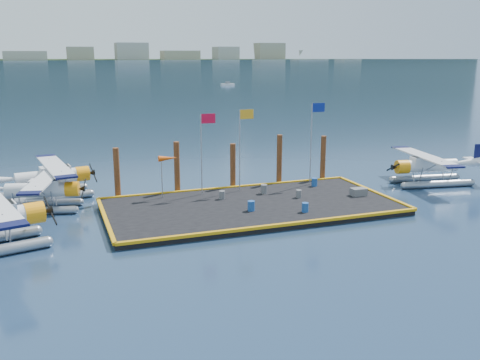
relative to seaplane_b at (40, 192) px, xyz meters
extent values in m
plane|color=#192E4C|center=(13.84, -4.71, -1.34)|extent=(4000.00, 4000.00, 0.00)
cube|color=black|center=(13.84, -4.71, -1.14)|extent=(20.00, 10.00, 0.40)
cube|color=black|center=(13.84, 1095.29, -1.39)|extent=(3000.00, 500.00, 0.30)
cube|color=black|center=(13.84, 1395.29, 118.66)|extent=(2200.00, 500.00, 240.00)
cone|color=black|center=(-36.16, 1545.29, -1.34)|extent=(1300.00, 1300.00, 430.00)
cone|color=black|center=(363.84, 1445.29, -1.34)|extent=(1100.00, 1100.00, 360.00)
cone|color=#435559|center=(763.84, 2195.29, -1.34)|extent=(1300.00, 1300.00, 560.00)
cone|color=#435559|center=(1063.84, 2095.29, -1.34)|extent=(1000.00, 1000.00, 420.00)
cylinder|color=orange|center=(-0.28, -6.72, 0.43)|extent=(1.35, 1.47, 1.24)
cube|color=black|center=(0.60, -6.49, 0.43)|extent=(0.66, 2.33, 1.21)
cube|color=#0A0D36|center=(-1.21, -11.72, 1.35)|extent=(1.80, 1.34, 0.14)
cylinder|color=gray|center=(-0.12, 1.05, -1.07)|extent=(5.57, 1.83, 0.54)
cylinder|color=gray|center=(-0.59, -0.88, -1.07)|extent=(5.57, 1.83, 0.54)
cylinder|color=silver|center=(-0.18, 0.04, 0.15)|extent=(4.31, 1.94, 0.99)
cube|color=silver|center=(0.35, -0.08, 0.47)|extent=(2.16, 1.43, 0.81)
cube|color=black|center=(0.61, -0.15, 0.65)|extent=(1.45, 1.22, 0.50)
cylinder|color=orange|center=(2.10, -0.50, 0.15)|extent=(1.12, 1.23, 1.05)
cube|color=black|center=(2.85, -0.68, 0.15)|extent=(0.52, 1.97, 1.01)
cube|color=silver|center=(0.35, -0.08, 0.92)|extent=(3.21, 8.21, 0.11)
cube|color=#0A0D36|center=(1.25, 3.69, 0.92)|extent=(1.51, 1.11, 0.12)
cube|color=#0A0D36|center=(-0.56, -3.86, 0.92)|extent=(1.51, 1.11, 0.12)
cylinder|color=gray|center=(0.16, 4.29, -1.04)|extent=(6.12, 1.50, 0.59)
cylinder|color=gray|center=(0.48, 2.15, -1.04)|extent=(6.12, 1.50, 0.59)
cylinder|color=silver|center=(0.51, 3.25, 0.29)|extent=(4.69, 1.76, 1.08)
cube|color=silver|center=(1.10, 3.34, 0.63)|extent=(2.30, 1.40, 0.89)
cube|color=black|center=(1.39, 3.38, 0.83)|extent=(1.52, 1.23, 0.54)
cylinder|color=orange|center=(3.04, 3.63, 0.29)|extent=(1.14, 1.28, 1.14)
cube|color=black|center=(3.87, 3.76, 0.29)|extent=(0.39, 2.18, 1.11)
cube|color=silver|center=(1.10, 3.34, 1.12)|extent=(2.79, 8.98, 0.12)
cube|color=#0A0D36|center=(0.46, 7.52, 1.12)|extent=(1.59, 1.10, 0.13)
cube|color=#0A0D36|center=(1.73, -0.85, 1.12)|extent=(1.59, 1.10, 0.13)
cylinder|color=gray|center=(30.48, -3.97, -1.05)|extent=(6.03, 1.54, 0.58)
cylinder|color=gray|center=(30.82, -1.86, -1.05)|extent=(6.03, 1.54, 0.58)
cylinder|color=silver|center=(30.46, -2.88, 0.26)|extent=(4.62, 1.77, 1.07)
cube|color=silver|center=(29.88, -2.79, 0.60)|extent=(2.28, 1.39, 0.87)
cube|color=black|center=(29.60, -2.74, 0.80)|extent=(1.50, 1.22, 0.53)
cylinder|color=orange|center=(27.97, -2.48, 0.26)|extent=(1.14, 1.26, 1.12)
cube|color=black|center=(27.16, -2.35, 0.26)|extent=(0.40, 2.14, 1.09)
cube|color=silver|center=(29.88, -2.79, 1.09)|extent=(2.83, 8.84, 0.12)
cube|color=#0A0D36|center=(29.22, -6.90, 1.09)|extent=(1.57, 1.09, 0.13)
cube|color=#0A0D36|center=(30.55, 1.32, 1.09)|extent=(1.57, 1.09, 0.13)
cube|color=#0A0D36|center=(34.86, -3.60, 1.14)|extent=(1.07, 0.29, 1.65)
cube|color=silver|center=(34.76, -3.58, 0.51)|extent=(1.39, 3.39, 0.10)
cylinder|color=#5A5B5F|center=(12.33, -2.75, -0.64)|extent=(0.43, 0.43, 0.60)
cylinder|color=#1A4793|center=(16.53, -7.71, -0.62)|extent=(0.45, 0.45, 0.63)
cylinder|color=#5A5B5F|center=(17.72, -4.27, -0.65)|extent=(0.40, 0.40, 0.57)
cylinder|color=#1A4793|center=(13.25, -6.24, -0.60)|extent=(0.48, 0.48, 0.68)
cylinder|color=#1A4793|center=(20.41, -1.56, -0.61)|extent=(0.46, 0.46, 0.65)
cylinder|color=#5A5B5F|center=(15.76, -2.36, -0.59)|extent=(0.49, 0.49, 0.69)
cube|color=#5A5B5F|center=(22.15, -5.25, -0.66)|extent=(1.11, 0.74, 0.56)
cylinder|color=gray|center=(11.34, -0.91, 2.06)|extent=(0.08, 0.08, 6.00)
cube|color=red|center=(11.89, -0.91, 4.71)|extent=(1.10, 0.03, 0.70)
cylinder|color=gray|center=(14.34, -0.91, 2.16)|extent=(0.08, 0.08, 6.20)
cube|color=orange|center=(14.89, -0.91, 4.91)|extent=(1.10, 0.03, 0.70)
cylinder|color=gray|center=(20.34, -0.91, 2.31)|extent=(0.08, 0.08, 6.50)
cube|color=navy|center=(20.89, -0.91, 5.21)|extent=(1.10, 0.03, 0.70)
cylinder|color=gray|center=(8.34, -0.91, 0.56)|extent=(0.07, 0.07, 3.00)
cone|color=#D94C0C|center=(8.84, -0.91, 1.96)|extent=(1.40, 0.44, 0.44)
cylinder|color=#432513|center=(5.34, 0.69, 0.66)|extent=(0.44, 0.44, 4.00)
cylinder|color=#432513|center=(9.84, 0.69, 0.76)|extent=(0.44, 0.44, 4.20)
cylinder|color=#432513|center=(14.34, 0.69, 0.56)|extent=(0.44, 0.44, 3.80)
cylinder|color=#432513|center=(18.34, 0.69, 0.81)|extent=(0.44, 0.44, 4.30)
cylinder|color=#432513|center=(22.34, 0.69, 0.66)|extent=(0.44, 0.44, 4.00)
camera|label=1|loc=(0.93, -38.33, 9.36)|focal=40.00mm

